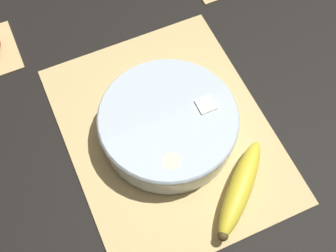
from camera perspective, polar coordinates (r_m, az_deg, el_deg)
name	(u,v)px	position (r m, az deg, el deg)	size (l,w,h in m)	color
ground_plane	(168,134)	(0.83, 0.00, -0.94)	(6.00, 6.00, 0.00)	black
bamboo_mat_center	(168,133)	(0.83, 0.00, -0.85)	(0.44, 0.35, 0.01)	#D6B775
fruit_salad_bowl	(168,123)	(0.80, 0.03, 0.37)	(0.24, 0.24, 0.06)	silver
whole_banana	(240,189)	(0.78, 8.76, -7.59)	(0.15, 0.16, 0.04)	yellow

